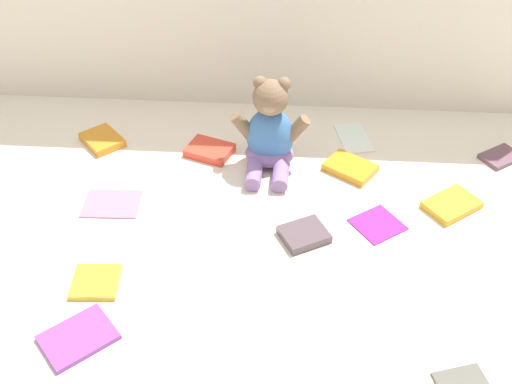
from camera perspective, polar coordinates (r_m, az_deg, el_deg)
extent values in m
plane|color=silver|center=(1.46, -0.03, -0.49)|extent=(3.20, 3.20, 0.00)
ellipsoid|color=#3F72B2|center=(1.52, 1.28, 5.09)|extent=(0.12, 0.09, 0.15)
ellipsoid|color=#8C6BA5|center=(1.55, 1.25, 3.52)|extent=(0.12, 0.10, 0.05)
sphere|color=#7A6047|center=(1.46, 1.33, 8.57)|extent=(0.09, 0.09, 0.08)
ellipsoid|color=#997C5E|center=(1.44, 1.24, 7.70)|extent=(0.04, 0.03, 0.03)
sphere|color=#7A6047|center=(1.45, 0.20, 9.88)|extent=(0.03, 0.03, 0.03)
sphere|color=#7A6047|center=(1.45, 2.56, 9.76)|extent=(0.03, 0.03, 0.03)
cylinder|color=#7A6047|center=(1.51, -1.08, 5.93)|extent=(0.07, 0.03, 0.08)
cylinder|color=#7A6047|center=(1.50, 3.66, 5.68)|extent=(0.07, 0.03, 0.08)
cylinder|color=#8C6BA5|center=(1.49, -0.19, 1.61)|extent=(0.04, 0.08, 0.04)
cylinder|color=#8C6BA5|center=(1.49, 2.23, 1.47)|extent=(0.04, 0.08, 0.04)
cube|color=#AF738F|center=(1.47, -12.96, -0.99)|extent=(0.13, 0.10, 0.01)
cube|color=white|center=(1.66, 8.87, 4.92)|extent=(0.10, 0.14, 0.01)
cube|color=#614250|center=(1.69, 21.31, 2.99)|extent=(0.12, 0.11, 0.01)
cube|color=red|center=(1.59, -4.24, 3.79)|extent=(0.13, 0.11, 0.02)
cube|color=purple|center=(1.41, 10.98, -2.85)|extent=(0.13, 0.13, 0.01)
cube|color=orange|center=(1.67, -13.77, 4.61)|extent=(0.13, 0.13, 0.02)
cube|color=gold|center=(1.30, -14.32, -7.92)|extent=(0.10, 0.09, 0.01)
cube|color=gold|center=(1.49, 17.33, -1.12)|extent=(0.15, 0.14, 0.02)
cube|color=#56474F|center=(1.36, 4.38, -3.86)|extent=(0.12, 0.12, 0.02)
cube|color=purple|center=(1.22, -15.83, -12.58)|extent=(0.16, 0.16, 0.01)
cube|color=orange|center=(1.55, 8.55, 2.20)|extent=(0.14, 0.13, 0.02)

